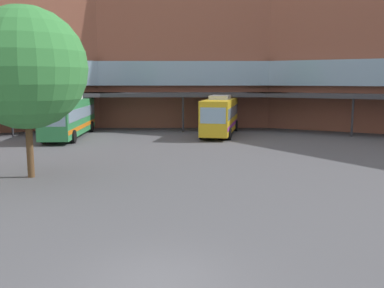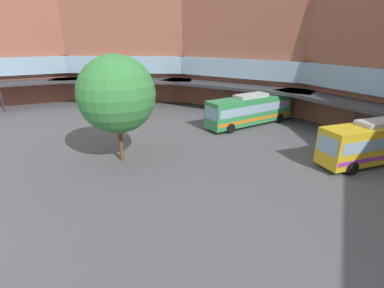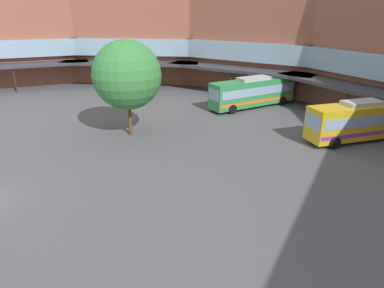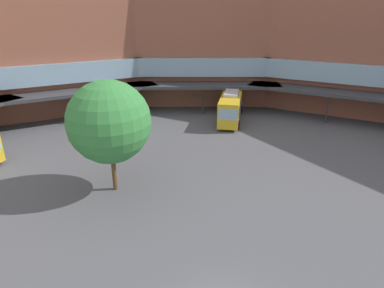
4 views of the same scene
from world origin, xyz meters
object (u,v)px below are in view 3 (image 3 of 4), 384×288
at_px(bus_0, 359,121).
at_px(bus_2, 129,80).
at_px(bus_3, 253,92).
at_px(plaza_tree, 127,75).

bearing_deg(bus_0, bus_2, -55.33).
height_order(bus_2, bus_3, bus_3).
bearing_deg(plaza_tree, bus_2, 162.47).
relative_size(bus_2, plaza_tree, 1.30).
xyz_separation_m(bus_3, plaza_tree, (2.57, -16.66, 3.89)).
bearing_deg(bus_2, bus_0, 42.46).
bearing_deg(bus_3, bus_0, 94.12).
height_order(bus_0, bus_2, bus_0).
xyz_separation_m(bus_0, plaza_tree, (-11.35, -18.24, 3.89)).
distance_m(bus_0, plaza_tree, 21.83).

